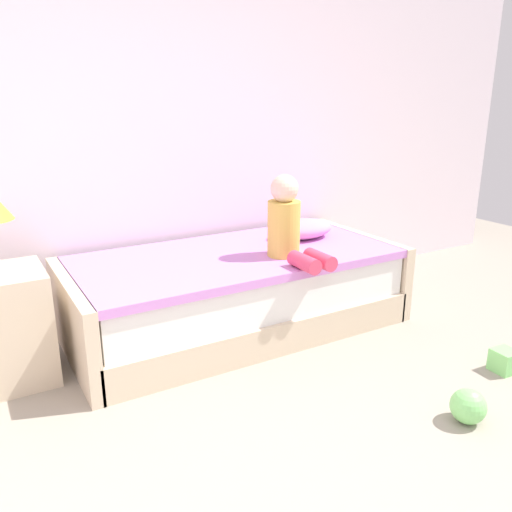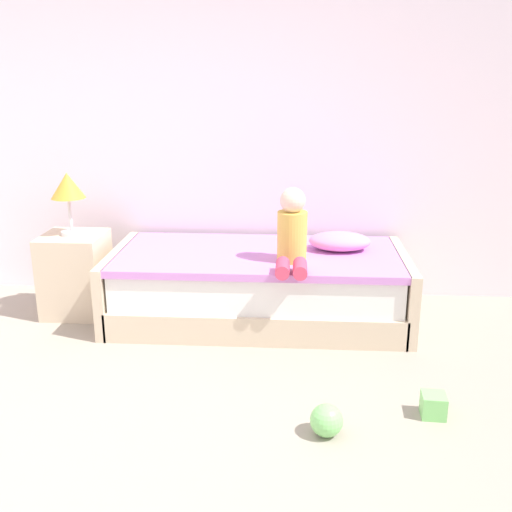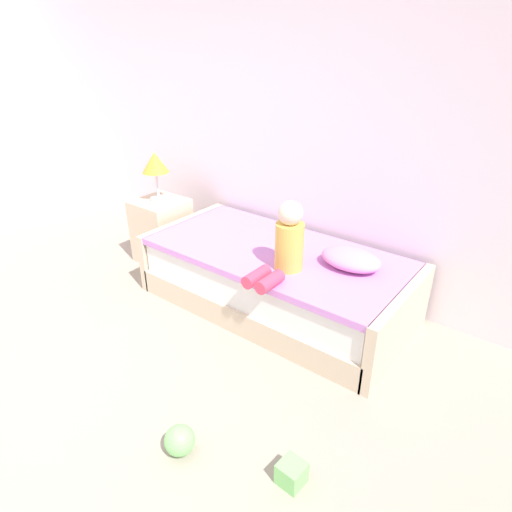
{
  "view_description": "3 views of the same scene",
  "coord_description": "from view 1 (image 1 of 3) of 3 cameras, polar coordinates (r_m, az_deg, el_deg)",
  "views": [
    {
      "loc": [
        -0.9,
        -0.77,
        1.45
      ],
      "look_at": [
        0.56,
        1.75,
        0.55
      ],
      "focal_mm": 36.55,
      "sensor_mm": 36.0,
      "label": 1
    },
    {
      "loc": [
        0.81,
        -2.05,
        1.72
      ],
      "look_at": [
        0.56,
        1.75,
        0.55
      ],
      "focal_mm": 41.91,
      "sensor_mm": 36.0,
      "label": 2
    },
    {
      "loc": [
        2.3,
        -0.5,
        1.99
      ],
      "look_at": [
        0.56,
        1.75,
        0.55
      ],
      "focal_mm": 30.96,
      "sensor_mm": 36.0,
      "label": 3
    }
  ],
  "objects": [
    {
      "name": "wall_rear",
      "position": [
        3.49,
        -15.89,
        16.55
      ],
      "size": [
        7.2,
        0.1,
        2.9
      ],
      "primitive_type": "cube",
      "color": "white",
      "rests_on": "ground"
    },
    {
      "name": "toy_block",
      "position": [
        3.21,
        25.54,
        -10.3
      ],
      "size": [
        0.13,
        0.13,
        0.12
      ],
      "primitive_type": "cube",
      "rotation": [
        0.0,
        0.0,
        1.52
      ],
      "color": "#7FD872",
      "rests_on": "ground"
    },
    {
      "name": "bed",
      "position": [
        3.36,
        -2.15,
        -3.87
      ],
      "size": [
        2.11,
        1.0,
        0.5
      ],
      "color": "beige",
      "rests_on": "ground"
    },
    {
      "name": "toy_ball",
      "position": [
        2.68,
        22.21,
        -14.97
      ],
      "size": [
        0.16,
        0.16,
        0.16
      ],
      "primitive_type": "sphere",
      "color": "#7FD872",
      "rests_on": "ground"
    },
    {
      "name": "pillow",
      "position": [
        3.63,
        5.12,
        3.0
      ],
      "size": [
        0.44,
        0.3,
        0.13
      ],
      "primitive_type": "ellipsoid",
      "color": "#EA8CC6",
      "rests_on": "bed"
    },
    {
      "name": "nightstand",
      "position": [
        3.02,
        -25.78,
        -7.05
      ],
      "size": [
        0.44,
        0.44,
        0.6
      ],
      "primitive_type": "cube",
      "color": "beige",
      "rests_on": "ground"
    },
    {
      "name": "child_figure",
      "position": [
        3.15,
        3.55,
        3.44
      ],
      "size": [
        0.2,
        0.51,
        0.5
      ],
      "color": "gold",
      "rests_on": "bed"
    }
  ]
}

